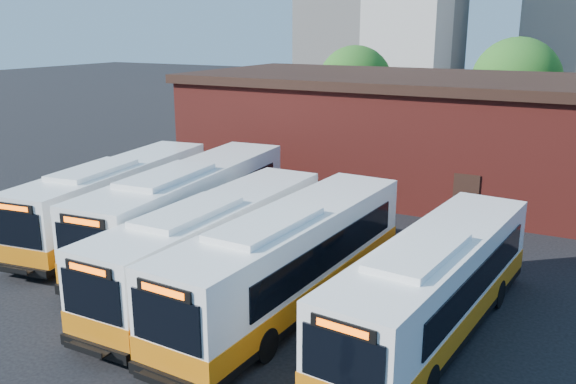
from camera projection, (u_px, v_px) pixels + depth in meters
The scene contains 9 objects.
ground at pixel (259, 336), 18.40m from camera, with size 220.00×220.00×0.00m, color black.
bus_farwest at pixel (117, 200), 27.28m from camera, with size 4.04×12.43×3.34m.
bus_west at pixel (190, 210), 25.41m from camera, with size 3.83×13.32×3.58m.
bus_midwest at pixel (215, 247), 21.51m from camera, with size 2.57×12.13×3.30m.
bus_mideast at pixel (291, 262), 20.00m from camera, with size 3.21×12.64×3.41m.
bus_east at pixel (434, 290), 18.08m from camera, with size 3.55×12.01×3.23m.
depot_building at pixel (438, 132), 34.56m from camera, with size 28.60×12.60×6.40m.
tree_west at pixel (355, 83), 48.96m from camera, with size 6.00×6.00×7.65m.
tree_mid at pixel (516, 82), 45.09m from camera, with size 6.56×6.56×8.36m.
Camera 1 is at (8.62, -14.23, 9.03)m, focal length 38.00 mm.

